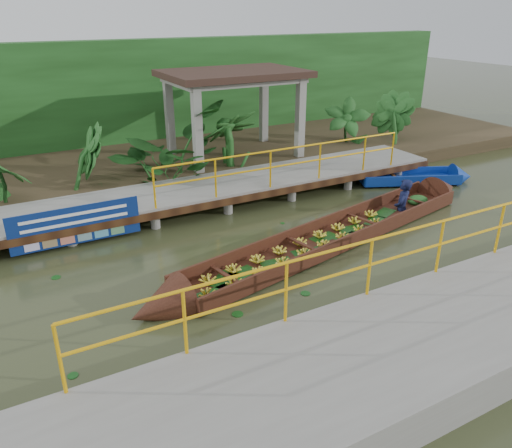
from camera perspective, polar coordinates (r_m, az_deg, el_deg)
ground at (r=10.70m, az=-1.72°, el=-4.55°), size 80.00×80.00×0.00m
land_strip at (r=17.17m, az=-13.30°, el=6.65°), size 30.00×8.00×0.45m
far_dock at (r=13.40m, az=-8.38°, el=3.40°), size 16.00×2.06×1.66m
near_dock at (r=8.24m, az=18.71°, el=-12.98°), size 18.00×2.40×1.73m
pavilion at (r=16.56m, az=-2.58°, el=15.83°), size 4.40×3.00×3.00m
foliage_backdrop at (r=19.15m, az=-15.99°, el=13.56°), size 30.00×0.80×4.00m
vendor_boat at (r=11.94m, az=9.87°, el=-0.61°), size 10.51×3.19×2.13m
moored_blue_boat at (r=16.58m, az=19.77°, el=5.00°), size 3.58×2.25×0.84m
blue_banner at (r=11.87m, az=-19.86°, el=-0.10°), size 2.85×0.04×0.89m
tropical_plants at (r=15.62m, az=-3.73°, el=9.30°), size 14.21×1.21×1.51m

